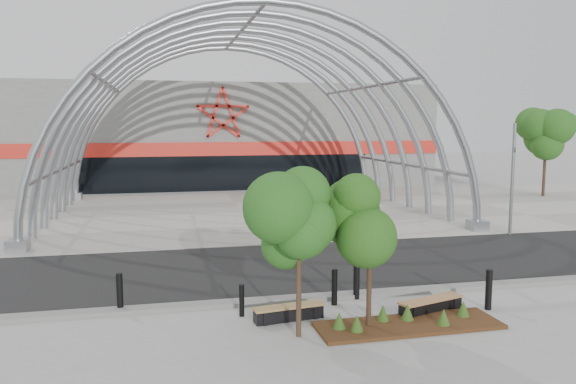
{
  "coord_description": "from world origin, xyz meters",
  "views": [
    {
      "loc": [
        -4.3,
        -15.37,
        5.09
      ],
      "look_at": [
        0.0,
        4.0,
        2.6
      ],
      "focal_mm": 35.0,
      "sensor_mm": 36.0,
      "label": 1
    }
  ],
  "objects_px": {
    "bench_1": "(431,306)",
    "street_tree_1": "(370,222)",
    "signal_pole": "(512,177)",
    "street_tree_0": "(299,220)",
    "bench_0": "(289,313)",
    "bollard_2": "(357,280)"
  },
  "relations": [
    {
      "from": "bench_1",
      "to": "bollard_2",
      "type": "height_order",
      "value": "bollard_2"
    },
    {
      "from": "bench_1",
      "to": "bollard_2",
      "type": "bearing_deg",
      "value": 132.93
    },
    {
      "from": "street_tree_0",
      "to": "street_tree_1",
      "type": "bearing_deg",
      "value": 3.45
    },
    {
      "from": "street_tree_0",
      "to": "bollard_2",
      "type": "height_order",
      "value": "street_tree_0"
    },
    {
      "from": "street_tree_0",
      "to": "signal_pole",
      "type": "bearing_deg",
      "value": 38.51
    },
    {
      "from": "bollard_2",
      "to": "street_tree_1",
      "type": "bearing_deg",
      "value": -102.21
    },
    {
      "from": "signal_pole",
      "to": "street_tree_0",
      "type": "relative_size",
      "value": 1.28
    },
    {
      "from": "street_tree_0",
      "to": "bench_0",
      "type": "height_order",
      "value": "street_tree_0"
    },
    {
      "from": "bench_1",
      "to": "bollard_2",
      "type": "relative_size",
      "value": 1.78
    },
    {
      "from": "signal_pole",
      "to": "bollard_2",
      "type": "bearing_deg",
      "value": -143.65
    },
    {
      "from": "signal_pole",
      "to": "street_tree_1",
      "type": "height_order",
      "value": "signal_pole"
    },
    {
      "from": "bench_0",
      "to": "street_tree_1",
      "type": "bearing_deg",
      "value": -29.61
    },
    {
      "from": "street_tree_1",
      "to": "bench_0",
      "type": "distance_m",
      "value": 3.23
    },
    {
      "from": "bench_1",
      "to": "bollard_2",
      "type": "distance_m",
      "value": 2.25
    },
    {
      "from": "signal_pole",
      "to": "bench_0",
      "type": "relative_size",
      "value": 2.64
    },
    {
      "from": "bollard_2",
      "to": "bench_1",
      "type": "bearing_deg",
      "value": -47.07
    },
    {
      "from": "bollard_2",
      "to": "bench_0",
      "type": "bearing_deg",
      "value": -150.54
    },
    {
      "from": "signal_pole",
      "to": "street_tree_0",
      "type": "distance_m",
      "value": 15.57
    },
    {
      "from": "street_tree_1",
      "to": "bench_1",
      "type": "height_order",
      "value": "street_tree_1"
    },
    {
      "from": "bench_1",
      "to": "street_tree_1",
      "type": "bearing_deg",
      "value": -161.15
    },
    {
      "from": "street_tree_0",
      "to": "street_tree_1",
      "type": "distance_m",
      "value": 1.81
    },
    {
      "from": "bench_1",
      "to": "bench_0",
      "type": "bearing_deg",
      "value": 175.03
    }
  ]
}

